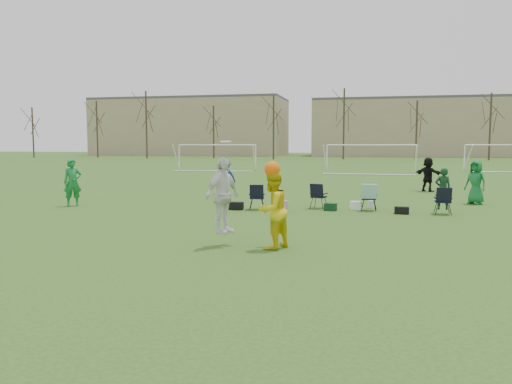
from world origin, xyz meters
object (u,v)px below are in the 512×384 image
(fielder_blue, at_px, (226,177))
(fielder_black, at_px, (428,174))
(fielder_green_far, at_px, (476,182))
(goal_mid, at_px, (370,151))
(goal_left, at_px, (217,150))
(center_contest, at_px, (251,203))
(goal_right, at_px, (506,150))
(fielder_green_near, at_px, (73,183))

(fielder_blue, height_order, fielder_black, fielder_black)
(fielder_green_far, bearing_deg, goal_mid, 142.40)
(fielder_blue, relative_size, fielder_green_far, 0.95)
(fielder_blue, relative_size, goal_left, 0.23)
(fielder_black, relative_size, center_contest, 0.70)
(goal_left, bearing_deg, fielder_green_far, -56.56)
(goal_mid, distance_m, goal_right, 13.42)
(fielder_green_near, xyz_separation_m, goal_right, (23.80, 31.05, 0.97))
(center_contest, bearing_deg, fielder_black, 69.73)
(fielder_green_near, height_order, center_contest, center_contest)
(goal_mid, bearing_deg, fielder_black, -75.51)
(goal_left, distance_m, goal_mid, 14.14)
(fielder_green_far, bearing_deg, fielder_blue, -147.16)
(fielder_green_near, distance_m, goal_left, 27.16)
(goal_left, bearing_deg, center_contest, -76.75)
(fielder_green_near, xyz_separation_m, fielder_black, (14.66, 9.62, -0.05))
(fielder_blue, relative_size, fielder_black, 0.96)
(fielder_blue, distance_m, center_contest, 12.82)
(fielder_green_near, xyz_separation_m, fielder_blue, (4.69, 5.87, -0.09))
(fielder_green_near, distance_m, goal_mid, 27.71)
(goal_left, xyz_separation_m, goal_right, (26.00, 4.00, 0.00))
(fielder_black, bearing_deg, goal_mid, -38.46)
(fielder_green_near, height_order, fielder_black, fielder_green_near)
(fielder_black, relative_size, goal_mid, 0.24)
(fielder_green_far, height_order, goal_right, goal_right)
(center_contest, distance_m, goal_right, 40.24)
(fielder_green_far, xyz_separation_m, goal_mid, (-4.12, 20.84, 1.01))
(fielder_green_near, relative_size, goal_mid, 0.26)
(fielder_black, height_order, center_contest, center_contest)
(fielder_green_near, relative_size, goal_right, 0.26)
(fielder_green_far, distance_m, goal_right, 27.99)
(fielder_green_far, relative_size, fielder_black, 1.01)
(fielder_green_near, relative_size, fielder_blue, 1.10)
(fielder_black, bearing_deg, fielder_green_far, 144.22)
(goal_left, bearing_deg, goal_right, 3.75)
(fielder_blue, xyz_separation_m, goal_mid, (7.11, 19.18, 1.06))
(fielder_green_near, xyz_separation_m, fielder_green_far, (15.93, 4.21, -0.04))
(goal_left, bearing_deg, fielder_black, -50.95)
(fielder_green_near, distance_m, goal_right, 39.14)
(fielder_green_near, xyz_separation_m, goal_mid, (11.80, 25.05, 0.97))
(center_contest, bearing_deg, goal_left, 108.25)
(fielder_black, bearing_deg, center_contest, 110.77)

